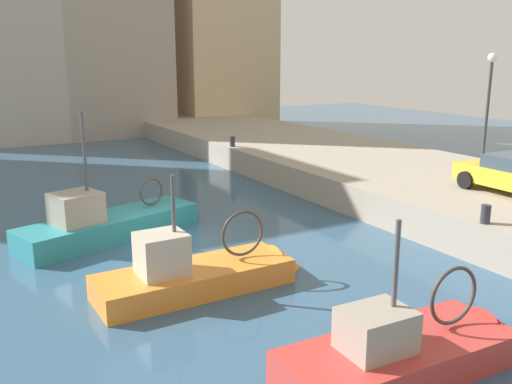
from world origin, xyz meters
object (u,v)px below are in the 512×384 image
fishing_boat_red (413,363)px  fishing_boat_orange (207,283)px  mooring_bollard_south (486,214)px  mooring_bollard_mid (232,141)px  fishing_boat_teal (118,232)px  quay_streetlamp (489,94)px

fishing_boat_red → fishing_boat_orange: bearing=108.7°
fishing_boat_orange → mooring_bollard_south: fishing_boat_orange is taller
mooring_bollard_south → mooring_bollard_mid: bearing=90.0°
mooring_bollard_south → mooring_bollard_mid: (0.00, 16.00, 0.00)m
fishing_boat_orange → fishing_boat_red: bearing=-71.3°
fishing_boat_red → mooring_bollard_south: size_ratio=10.26×
fishing_boat_red → fishing_boat_orange: 5.85m
fishing_boat_teal → mooring_bollard_south: bearing=-41.8°
fishing_boat_orange → mooring_bollard_mid: size_ratio=10.78×
mooring_bollard_mid → mooring_bollard_south: bearing=-90.0°
fishing_boat_red → fishing_boat_orange: fishing_boat_orange is taller
mooring_bollard_south → mooring_bollard_mid: 16.00m
fishing_boat_teal → fishing_boat_orange: 5.50m
fishing_boat_orange → quay_streetlamp: 14.36m
fishing_boat_red → mooring_bollard_mid: bearing=72.8°
fishing_boat_red → mooring_bollard_south: 6.91m
mooring_bollard_south → quay_streetlamp: bearing=39.8°
fishing_boat_teal → mooring_bollard_mid: bearing=43.7°
fishing_boat_orange → fishing_boat_teal: bearing=98.5°
fishing_boat_teal → quay_streetlamp: bearing=-11.9°
fishing_boat_orange → mooring_bollard_mid: bearing=60.2°
fishing_boat_orange → mooring_bollard_south: bearing=-16.4°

